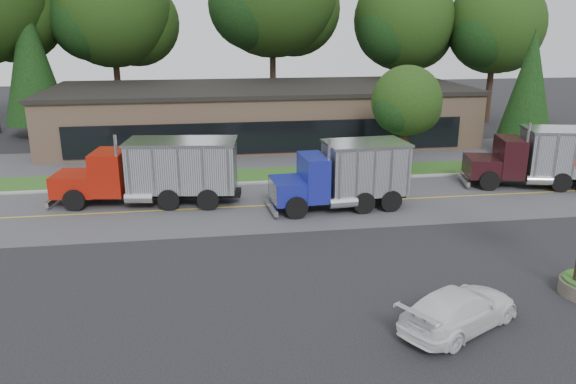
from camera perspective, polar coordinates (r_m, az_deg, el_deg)
name	(u,v)px	position (r m, az deg, el deg)	size (l,w,h in m)	color
ground	(281,283)	(20.83, -0.71, -9.23)	(140.00, 140.00, 0.00)	#2C2C31
road	(257,206)	(29.12, -3.16, -1.45)	(60.00, 8.00, 0.02)	#58585D
center_line	(257,206)	(29.12, -3.16, -1.45)	(60.00, 0.12, 0.01)	gold
curb	(250,184)	(33.11, -3.87, 0.82)	(60.00, 0.30, 0.12)	#9E9E99
grass_verge	(248,176)	(34.84, -4.13, 1.64)	(60.00, 3.40, 0.03)	#2D6322
far_parking	(242,157)	(39.67, -4.72, 3.53)	(60.00, 7.00, 0.02)	#58585D
strip_mall	(261,115)	(45.31, -2.78, 7.83)	(32.00, 12.00, 4.00)	tan
tree_far_b	(114,14)	(53.14, -17.28, 16.90)	(10.74, 10.11, 15.32)	#382619
tree_far_d	(405,25)	(54.90, 11.76, 16.26)	(9.69, 9.12, 13.82)	#382619
tree_far_e	(496,30)	(56.35, 20.39, 15.21)	(9.27, 8.73, 13.23)	#382619
evergreen_left	(31,59)	(50.42, -24.67, 12.16)	(5.01, 5.01, 11.39)	#382619
evergreen_right	(529,86)	(43.13, 23.32, 9.86)	(3.89, 3.89, 8.84)	#382619
tree_verge	(407,104)	(36.20, 12.01, 8.73)	(4.65, 4.38, 6.64)	#382619
dump_truck_red	(158,170)	(29.81, -13.11, 2.19)	(9.72, 3.77, 3.36)	black
dump_truck_blue	(347,174)	(28.57, 6.00, 1.88)	(7.05, 3.13, 3.36)	black
dump_truck_maroon	(546,156)	(35.38, 24.70, 3.36)	(8.15, 4.22, 3.36)	black
rally_car	(460,309)	(18.55, 17.03, -11.29)	(1.82, 4.47, 1.30)	white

